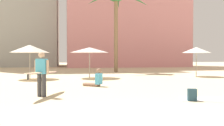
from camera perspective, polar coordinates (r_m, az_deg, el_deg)
The scene contains 8 objects.
hotel_pink at distance 40.40m, azimuth 3.17°, elevation 13.46°, with size 18.05×8.34×19.87m, color pink.
cafe_umbrella_0 at distance 18.11m, azimuth -17.99°, elevation 3.06°, with size 2.62×2.62×2.31m.
cafe_umbrella_1 at distance 20.57m, azimuth 18.40°, elevation 2.78°, with size 2.17×2.17×2.25m.
cafe_umbrella_2 at distance 18.19m, azimuth -5.07°, elevation 2.93°, with size 2.74×2.74×2.18m.
beach_towel at distance 9.70m, azimuth 20.08°, elevation -7.60°, with size 1.67×0.93×0.01m, color white.
backpack at distance 9.18m, azimuth 17.52°, elevation -6.86°, with size 0.34×0.30×0.42m.
person_near_left at distance 10.08m, azimuth -15.44°, elevation -2.02°, with size 1.32×2.88×1.70m.
person_mid_center at distance 12.98m, azimuth -3.67°, elevation -3.87°, with size 1.00×0.88×0.92m.
Camera 1 is at (-1.79, -4.97, 1.52)m, focal length 40.75 mm.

